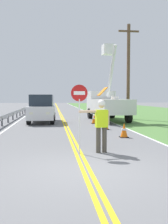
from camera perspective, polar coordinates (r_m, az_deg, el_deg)
The scene contains 15 objects.
ground_plane at distance 6.69m, azimuth 0.54°, elevation -13.20°, with size 160.00×160.00×0.00m, color slate.
grass_verge_right at distance 29.21m, azimuth 18.12°, elevation -0.53°, with size 16.00×110.00×0.01m, color #517F3D.
centerline_yellow_left at distance 26.43m, azimuth -5.46°, elevation -0.77°, with size 0.11×110.00×0.01m, color yellow.
centerline_yellow_right at distance 26.44m, azimuth -5.07°, elevation -0.76°, with size 0.11×110.00×0.01m, color yellow.
edge_line_right at distance 26.79m, azimuth 2.46°, elevation -0.70°, with size 0.12×110.00×0.01m, color silver.
edge_line_left at distance 26.56m, azimuth -13.05°, elevation -0.82°, with size 0.12×110.00×0.01m, color silver.
flagger_worker at distance 8.61m, azimuth 3.94°, elevation -2.38°, with size 1.08×0.28×1.83m.
stop_sign_paddle at distance 8.36m, azimuth -1.07°, elevation 2.01°, with size 0.56×0.04×2.33m.
utility_bucket_truck at distance 20.93m, azimuth 5.11°, elevation 2.07°, with size 2.67×6.91×6.14m.
oncoming_suv_nearest at distance 19.14m, azimuth -9.55°, elevation 0.79°, with size 2.03×4.66×2.10m.
utility_pole_near at distance 22.39m, azimuth 10.07°, elevation 9.42°, with size 1.80×0.28×8.21m.
traffic_cone_lead at distance 12.06m, azimuth 9.13°, elevation -4.16°, with size 0.40×0.40×0.70m.
traffic_cone_mid at distance 14.92m, azimuth 4.90°, elevation -2.68°, with size 0.40×0.40×0.70m.
traffic_cone_tail at distance 18.15m, azimuth 2.33°, elevation -1.60°, with size 0.40×0.40×0.70m.
guardrail_left_shoulder at distance 20.72m, azimuth -16.40°, elevation -0.60°, with size 0.10×32.00×0.71m.
Camera 1 is at (-0.86, -6.35, 1.91)m, focal length 40.09 mm.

